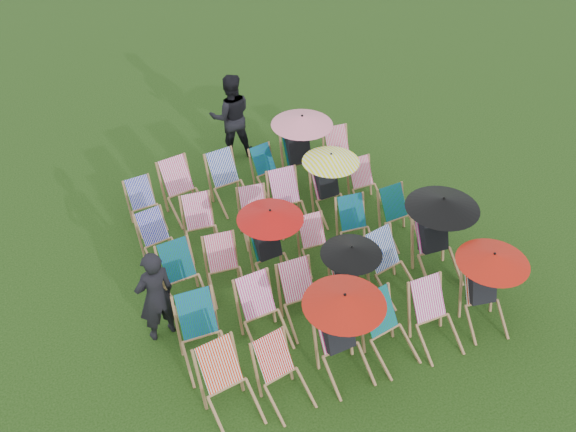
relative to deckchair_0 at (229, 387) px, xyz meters
name	(u,v)px	position (x,y,z in m)	size (l,w,h in m)	color
ground	(298,269)	(2.05, 2.18, -0.50)	(100.00, 100.00, 0.00)	black
deckchair_0	(229,387)	(0.00, 0.00, 0.00)	(0.77, 0.99, 1.00)	#966F46
deckchair_1	(284,376)	(0.75, -0.10, -0.04)	(0.74, 0.93, 0.91)	#966F46
deckchair_2	(343,334)	(1.73, 0.02, 0.24)	(1.18, 1.24, 1.40)	#966F46
deckchair_3	(390,331)	(2.49, -0.03, -0.02)	(0.77, 0.97, 0.96)	#966F46
deckchair_4	(436,319)	(3.26, -0.11, -0.02)	(0.65, 0.90, 0.96)	#966F46
deckchair_5	(487,288)	(4.19, -0.07, 0.19)	(1.10, 1.18, 1.31)	#966F46
deckchair_6	(203,336)	(-0.04, 1.00, 0.01)	(0.71, 0.96, 1.01)	#966F46
deckchair_7	(264,315)	(0.93, 1.03, -0.01)	(0.70, 0.93, 0.97)	#966F46
deckchair_8	(303,299)	(1.62, 1.09, -0.03)	(0.64, 0.88, 0.94)	#966F46
deckchair_9	(349,277)	(2.44, 1.10, 0.11)	(0.97, 1.03, 1.15)	#966F46
deckchair_10	(393,266)	(3.26, 1.13, -0.01)	(0.82, 1.01, 0.98)	#966F46
deckchair_11	(439,235)	(4.18, 1.21, 0.27)	(1.22, 1.28, 1.45)	#966F46
deckchair_12	(184,278)	(0.07, 2.29, -0.02)	(0.69, 0.92, 0.95)	#966F46
deckchair_13	(225,269)	(0.75, 2.25, -0.05)	(0.67, 0.88, 0.89)	#966F46
deckchair_14	(271,244)	(1.59, 2.26, 0.19)	(1.10, 1.16, 1.31)	#966F46
deckchair_15	(317,245)	(2.41, 2.21, -0.09)	(0.57, 0.77, 0.81)	#966F46
deckchair_16	(356,228)	(3.23, 2.28, -0.05)	(0.68, 0.88, 0.89)	#966F46
deckchair_17	(400,217)	(4.10, 2.21, -0.05)	(0.64, 0.86, 0.90)	#966F46
deckchair_18	(159,241)	(-0.03, 3.40, -0.07)	(0.69, 0.87, 0.86)	#966F46
deckchair_19	(201,227)	(0.75, 3.44, -0.04)	(0.67, 0.89, 0.91)	#966F46
deckchair_20	(256,217)	(1.74, 3.32, -0.06)	(0.68, 0.87, 0.87)	#966F46
deckchair_21	(289,202)	(2.44, 3.40, -0.01)	(0.69, 0.93, 0.97)	#966F46
deckchair_22	(330,184)	(3.27, 3.38, 0.17)	(1.07, 1.11, 1.26)	#966F46
deckchair_23	(366,185)	(4.05, 3.37, -0.08)	(0.55, 0.78, 0.84)	#966F46
deckchair_24	(145,206)	(0.00, 4.49, -0.08)	(0.62, 0.81, 0.83)	#966F46
deckchair_25	(183,191)	(0.76, 4.54, 0.00)	(0.79, 1.00, 1.00)	#966F46
deckchair_26	(229,182)	(1.65, 4.46, -0.01)	(0.74, 0.96, 0.97)	#966F46
deckchair_27	(269,171)	(2.54, 4.59, -0.09)	(0.67, 0.84, 0.82)	#966F46
deckchair_28	(301,149)	(3.23, 4.55, 0.27)	(1.22, 1.27, 1.45)	#966F46
deckchair_29	(341,154)	(4.10, 4.48, -0.05)	(0.65, 0.87, 0.90)	#966F46
person_left	(156,296)	(-0.50, 1.74, 0.33)	(0.60, 0.40, 1.66)	black
person_rear	(231,116)	(2.31, 6.07, 0.44)	(0.91, 0.71, 1.87)	black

